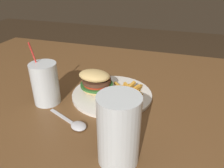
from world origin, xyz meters
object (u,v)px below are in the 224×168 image
meal_plate_near (105,88)px  spoon (77,125)px  juice_glass (46,85)px  beer_glass (119,131)px

meal_plate_near → spoon: 0.18m
meal_plate_near → juice_glass: bearing=28.3°
meal_plate_near → spoon: meal_plate_near is taller
juice_glass → spoon: size_ratio=1.35×
beer_glass → spoon: bearing=-27.8°
juice_glass → meal_plate_near: bearing=-151.7°
beer_glass → spoon: (0.14, -0.07, -0.07)m
meal_plate_near → juice_glass: (0.17, 0.09, 0.03)m
juice_glass → spoon: juice_glass is taller
meal_plate_near → spoon: (0.02, 0.18, -0.02)m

